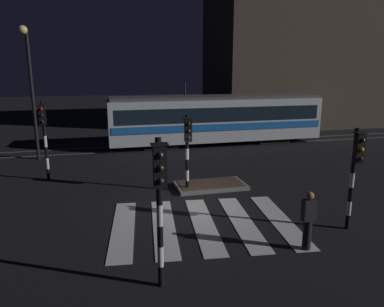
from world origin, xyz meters
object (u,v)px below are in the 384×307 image
at_px(traffic_light_kerb_mid_left, 160,193).
at_px(tram, 216,119).
at_px(traffic_light_median_centre, 188,142).
at_px(traffic_light_corner_near_right, 356,165).
at_px(traffic_light_corner_far_left, 44,129).
at_px(pedestrian_waiting_at_kerb, 308,220).
at_px(street_lamp_trackside_left, 30,78).

relative_size(traffic_light_kerb_mid_left, tram, 0.25).
distance_m(traffic_light_median_centre, tram, 9.88).
xyz_separation_m(traffic_light_corner_near_right, tram, (0.07, 13.73, -0.39)).
distance_m(traffic_light_corner_far_left, pedestrian_waiting_at_kerb, 11.81).
xyz_separation_m(traffic_light_kerb_mid_left, pedestrian_waiting_at_kerb, (4.25, 0.80, -1.46)).
bearing_deg(tram, traffic_light_corner_near_right, -90.28).
bearing_deg(traffic_light_corner_far_left, traffic_light_kerb_mid_left, -69.20).
distance_m(traffic_light_corner_far_left, street_lamp_trackside_left, 4.79).
xyz_separation_m(traffic_light_kerb_mid_left, tram, (6.32, 15.34, -0.59)).
height_order(traffic_light_corner_far_left, street_lamp_trackside_left, street_lamp_trackside_left).
bearing_deg(traffic_light_kerb_mid_left, traffic_light_median_centre, 71.18).
distance_m(traffic_light_corner_far_left, tram, 11.54).
bearing_deg(street_lamp_trackside_left, traffic_light_corner_far_left, -75.91).
height_order(street_lamp_trackside_left, pedestrian_waiting_at_kerb, street_lamp_trackside_left).
relative_size(traffic_light_median_centre, tram, 0.22).
xyz_separation_m(traffic_light_kerb_mid_left, traffic_light_corner_near_right, (6.25, 1.60, -0.20)).
distance_m(traffic_light_corner_near_right, street_lamp_trackside_left, 16.43).
distance_m(traffic_light_kerb_mid_left, street_lamp_trackside_left, 14.60).
bearing_deg(traffic_light_corner_near_right, traffic_light_median_centre, 130.51).
relative_size(traffic_light_corner_near_right, traffic_light_median_centre, 1.02).
bearing_deg(traffic_light_corner_near_right, street_lamp_trackside_left, 132.12).
bearing_deg(pedestrian_waiting_at_kerb, tram, 81.88).
relative_size(traffic_light_kerb_mid_left, traffic_light_corner_near_right, 1.09).
relative_size(traffic_light_corner_far_left, pedestrian_waiting_at_kerb, 2.10).
xyz_separation_m(street_lamp_trackside_left, tram, (10.97, 1.67, -2.75)).
bearing_deg(traffic_light_corner_far_left, traffic_light_corner_near_right, -38.68).
xyz_separation_m(traffic_light_kerb_mid_left, traffic_light_median_centre, (2.17, 6.38, -0.23)).
height_order(traffic_light_kerb_mid_left, pedestrian_waiting_at_kerb, traffic_light_kerb_mid_left).
relative_size(traffic_light_median_centre, pedestrian_waiting_at_kerb, 1.86).
bearing_deg(traffic_light_corner_near_right, tram, 89.72).
xyz_separation_m(traffic_light_median_centre, tram, (4.15, 8.96, -0.36)).
distance_m(traffic_light_corner_far_left, traffic_light_median_centre, 6.58).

